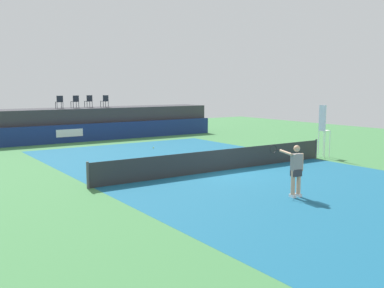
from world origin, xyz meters
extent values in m
plane|color=#3D7A42|center=(0.00, 3.00, 0.00)|extent=(48.00, 48.00, 0.00)
cube|color=#16597A|center=(0.00, 0.00, 0.00)|extent=(12.00, 22.00, 0.00)
cube|color=navy|center=(0.00, 13.50, 0.60)|extent=(18.00, 0.20, 1.20)
cube|color=white|center=(-2.34, 13.39, 0.66)|extent=(1.80, 0.02, 0.50)
cube|color=#38383D|center=(0.00, 15.30, 1.10)|extent=(18.00, 2.80, 2.20)
cylinder|color=#1E232D|center=(-2.15, 15.50, 2.42)|extent=(0.04, 0.04, 0.44)
cylinder|color=#1E232D|center=(-2.56, 15.51, 2.42)|extent=(0.04, 0.04, 0.44)
cylinder|color=#1E232D|center=(-2.17, 15.09, 2.42)|extent=(0.04, 0.04, 0.44)
cylinder|color=#1E232D|center=(-2.57, 15.11, 2.42)|extent=(0.04, 0.04, 0.44)
cube|color=#1E232D|center=(-2.36, 15.30, 2.66)|extent=(0.46, 0.46, 0.03)
cube|color=#1E232D|center=(-2.37, 15.10, 2.88)|extent=(0.44, 0.04, 0.42)
cylinder|color=#1E232D|center=(-1.06, 15.57, 2.42)|extent=(0.04, 0.04, 0.44)
cylinder|color=#1E232D|center=(-1.46, 15.53, 2.42)|extent=(0.04, 0.04, 0.44)
cylinder|color=#1E232D|center=(-1.02, 15.17, 2.42)|extent=(0.04, 0.04, 0.44)
cylinder|color=#1E232D|center=(-1.42, 15.13, 2.42)|extent=(0.04, 0.04, 0.44)
cube|color=#1E232D|center=(-1.24, 15.35, 2.66)|extent=(0.48, 0.48, 0.03)
cube|color=#1E232D|center=(-1.22, 15.14, 2.88)|extent=(0.44, 0.07, 0.42)
cylinder|color=#1E232D|center=(0.04, 15.81, 2.42)|extent=(0.04, 0.04, 0.44)
cylinder|color=#1E232D|center=(-0.36, 15.77, 2.42)|extent=(0.04, 0.04, 0.44)
cylinder|color=#1E232D|center=(0.07, 15.40, 2.42)|extent=(0.04, 0.04, 0.44)
cylinder|color=#1E232D|center=(-0.33, 15.37, 2.42)|extent=(0.04, 0.04, 0.44)
cube|color=#1E232D|center=(-0.14, 15.59, 2.66)|extent=(0.47, 0.47, 0.03)
cube|color=#1E232D|center=(-0.13, 15.38, 2.88)|extent=(0.44, 0.06, 0.42)
cylinder|color=#1E232D|center=(1.07, 15.31, 2.42)|extent=(0.04, 0.04, 0.44)
cylinder|color=#1E232D|center=(0.66, 15.27, 2.42)|extent=(0.04, 0.04, 0.44)
cylinder|color=#1E232D|center=(1.11, 14.91, 2.42)|extent=(0.04, 0.04, 0.44)
cylinder|color=#1E232D|center=(0.70, 14.87, 2.42)|extent=(0.04, 0.04, 0.44)
cube|color=#1E232D|center=(0.88, 15.09, 2.66)|extent=(0.48, 0.48, 0.03)
cube|color=#1E232D|center=(0.90, 14.88, 2.88)|extent=(0.44, 0.07, 0.42)
cylinder|color=white|center=(7.03, -0.20, 0.70)|extent=(0.04, 0.04, 1.40)
cylinder|color=white|center=(7.02, 0.20, 0.70)|extent=(0.04, 0.04, 1.40)
cylinder|color=white|center=(6.62, -0.20, 0.70)|extent=(0.04, 0.04, 1.40)
cylinder|color=white|center=(6.62, 0.20, 0.70)|extent=(0.04, 0.04, 1.40)
cube|color=white|center=(6.82, 0.00, 1.41)|extent=(0.44, 0.44, 0.03)
cube|color=white|center=(6.62, 0.00, 2.09)|extent=(0.03, 0.44, 1.33)
cube|color=#2D2D2D|center=(0.00, 0.00, 0.47)|extent=(12.40, 0.02, 0.95)
cylinder|color=#4C4C51|center=(-6.20, 0.00, 0.50)|extent=(0.10, 0.10, 1.00)
cylinder|color=#4C4C51|center=(6.20, 0.00, 0.50)|extent=(0.10, 0.10, 1.00)
cube|color=white|center=(-0.72, -5.14, 0.05)|extent=(0.16, 0.27, 0.10)
cylinder|color=tan|center=(-0.72, -5.14, 0.51)|extent=(0.14, 0.14, 0.82)
cube|color=white|center=(-0.96, -5.11, 0.05)|extent=(0.16, 0.27, 0.10)
cylinder|color=tan|center=(-0.96, -5.11, 0.51)|extent=(0.14, 0.14, 0.82)
cube|color=#333338|center=(-0.84, -5.12, 0.84)|extent=(0.37, 0.27, 0.24)
cube|color=gray|center=(-0.84, -5.12, 1.20)|extent=(0.38, 0.25, 0.56)
sphere|color=tan|center=(-0.84, -5.12, 1.66)|extent=(0.22, 0.22, 0.22)
cylinder|color=tan|center=(-0.60, -5.16, 1.18)|extent=(0.09, 0.09, 0.60)
cylinder|color=tan|center=(-1.04, -4.82, 1.50)|extent=(0.17, 0.61, 0.14)
cylinder|color=black|center=(-0.98, -4.41, 1.53)|extent=(0.30, 0.07, 0.03)
torus|color=black|center=(-0.94, -4.12, 1.53)|extent=(0.30, 0.07, 0.30)
sphere|color=#D8EA33|center=(0.96, 7.98, 0.04)|extent=(0.07, 0.07, 0.07)
camera|label=1|loc=(-11.92, -15.27, 3.71)|focal=41.40mm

